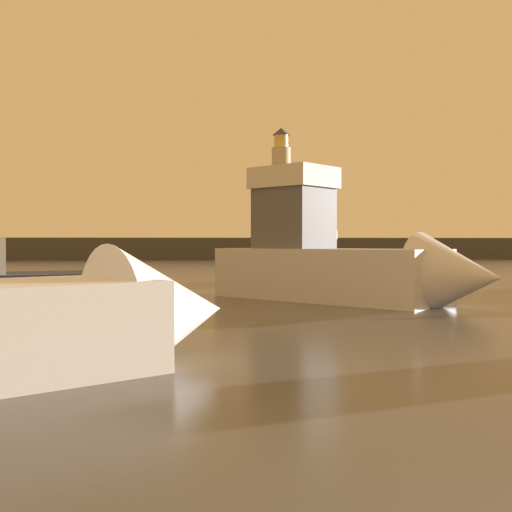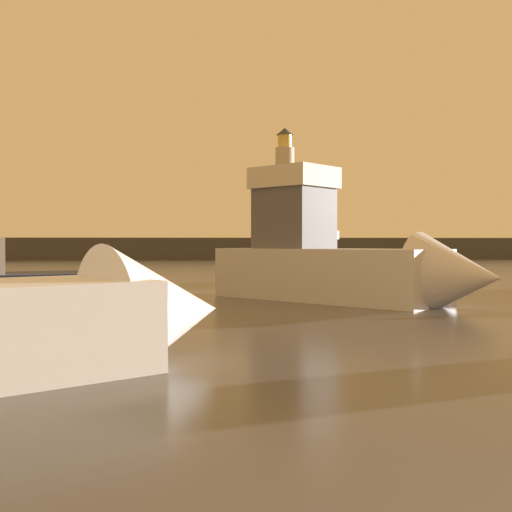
{
  "view_description": "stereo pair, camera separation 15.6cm",
  "coord_description": "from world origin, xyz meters",
  "px_view_note": "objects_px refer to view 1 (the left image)",
  "views": [
    {
      "loc": [
        -2.57,
        -1.71,
        1.74
      ],
      "look_at": [
        -0.83,
        17.49,
        1.36
      ],
      "focal_mm": 43.85,
      "sensor_mm": 36.0,
      "label": 1
    },
    {
      "loc": [
        -2.41,
        -1.72,
        1.74
      ],
      "look_at": [
        -0.83,
        17.49,
        1.36
      ],
      "focal_mm": 43.85,
      "sensor_mm": 36.0,
      "label": 2
    }
  ],
  "objects_px": {
    "motorboat_3": "(303,267)",
    "motorboat_0": "(348,260)",
    "motorboat_5": "(46,287)",
    "lighthouse": "(281,186)"
  },
  "relations": [
    {
      "from": "lighthouse",
      "to": "motorboat_3",
      "type": "bearing_deg",
      "value": -96.21
    },
    {
      "from": "motorboat_3",
      "to": "motorboat_5",
      "type": "height_order",
      "value": "motorboat_3"
    },
    {
      "from": "lighthouse",
      "to": "motorboat_3",
      "type": "xyz_separation_m",
      "value": [
        -4.73,
        -43.44,
        -7.6
      ]
    },
    {
      "from": "motorboat_3",
      "to": "motorboat_0",
      "type": "bearing_deg",
      "value": -90.53
    },
    {
      "from": "motorboat_3",
      "to": "motorboat_5",
      "type": "relative_size",
      "value": 0.7
    },
    {
      "from": "motorboat_5",
      "to": "motorboat_3",
      "type": "bearing_deg",
      "value": 50.68
    },
    {
      "from": "lighthouse",
      "to": "motorboat_0",
      "type": "bearing_deg",
      "value": -95.27
    },
    {
      "from": "motorboat_0",
      "to": "motorboat_3",
      "type": "distance_m",
      "value": 8.72
    },
    {
      "from": "motorboat_0",
      "to": "motorboat_5",
      "type": "distance_m",
      "value": 8.63
    },
    {
      "from": "lighthouse",
      "to": "motorboat_5",
      "type": "relative_size",
      "value": 1.57
    }
  ]
}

